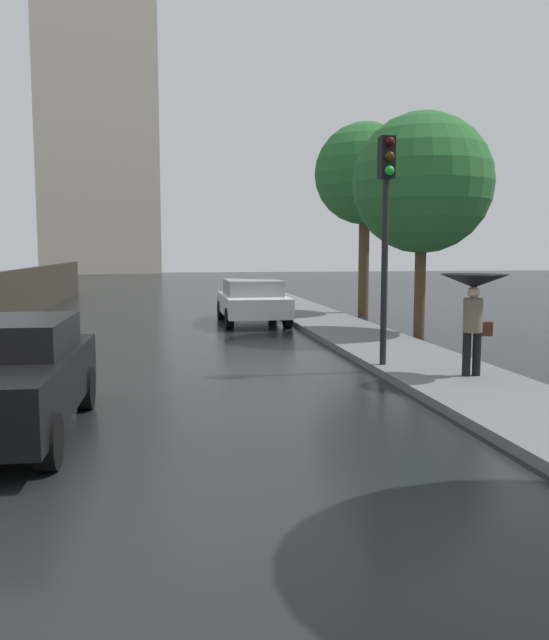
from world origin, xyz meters
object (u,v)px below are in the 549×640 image
pedestrian_with_umbrella_near (474,293)px  street_tree_mid (365,175)px  car_white_far_ahead (252,301)px  traffic_light (386,207)px  street_tree_near (422,184)px

pedestrian_with_umbrella_near → street_tree_mid: size_ratio=0.27×
car_white_far_ahead → traffic_light: (1.33, -8.28, 2.32)m
traffic_light → street_tree_mid: 10.35m
traffic_light → street_tree_near: size_ratio=0.73×
street_tree_mid → traffic_light: bearing=-105.3°
street_tree_near → street_tree_mid: street_tree_mid is taller
car_white_far_ahead → traffic_light: 8.70m
car_white_far_ahead → traffic_light: bearing=-80.8°
traffic_light → street_tree_mid: size_ratio=0.64×
street_tree_near → street_tree_mid: bearing=88.2°
car_white_far_ahead → street_tree_mid: bearing=21.3°
traffic_light → street_tree_near: (2.52, 4.47, 0.91)m
traffic_light → street_tree_near: 5.21m
pedestrian_with_umbrella_near → street_tree_mid: 11.67m
street_tree_mid → pedestrian_with_umbrella_near: bearing=-98.0°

